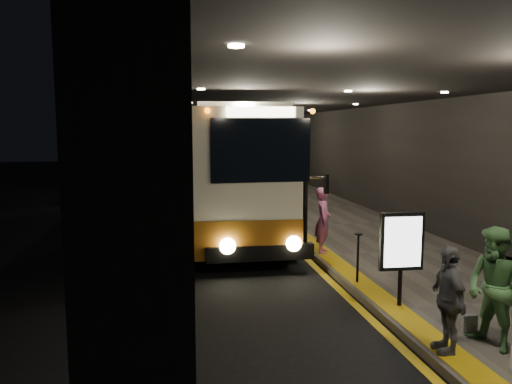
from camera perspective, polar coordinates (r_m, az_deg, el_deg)
ground at (r=12.11m, az=-3.61°, el=-9.50°), size 90.00×90.00×0.00m
lane_line_white at (r=16.90m, az=-11.59°, el=-4.80°), size 0.12×50.00×0.01m
kerb_stripe_yellow at (r=17.27m, az=2.34°, el=-4.40°), size 0.18×50.00×0.01m
sidewalk at (r=17.91m, az=9.88°, el=-3.85°), size 4.50×50.00×0.15m
tactile_strip at (r=17.35m, az=3.96°, el=-3.85°), size 0.50×50.00×0.01m
terminal_wall at (r=18.48m, az=16.69°, el=5.42°), size 0.10×50.00×6.00m
support_columns at (r=15.59m, az=-10.80°, el=2.37°), size 0.80×24.80×4.40m
canopy at (r=16.99m, az=2.93°, el=10.98°), size 9.00×50.00×0.40m
coach_main at (r=17.75m, az=-3.13°, el=2.15°), size 3.27×12.91×3.99m
coach_second at (r=30.73m, az=-6.02°, el=3.76°), size 2.74×11.00×3.43m
coach_third at (r=44.73m, az=-7.20°, el=4.94°), size 2.50×11.60×3.64m
passenger_boarding at (r=13.55m, az=7.67°, el=-3.22°), size 0.62×0.76×1.78m
passenger_waiting_green at (r=8.48m, az=25.65°, el=-9.91°), size 0.78×1.03×1.88m
passenger_waiting_grey at (r=8.10m, az=21.09°, el=-11.34°), size 0.59×1.01×1.64m
bag_polka at (r=9.15m, az=23.13°, el=-13.70°), size 0.26×0.11×0.31m
info_sign at (r=9.74m, az=16.31°, el=-5.65°), size 0.85×0.14×1.80m
stanchion_post at (r=11.15m, az=11.55°, el=-7.44°), size 0.05×0.05×1.08m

